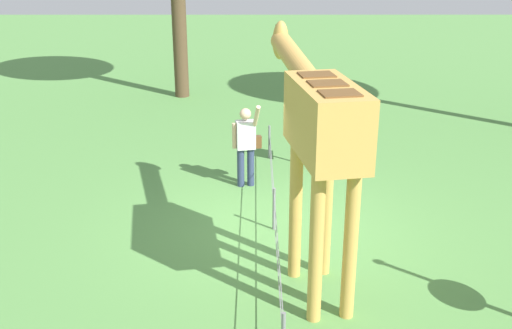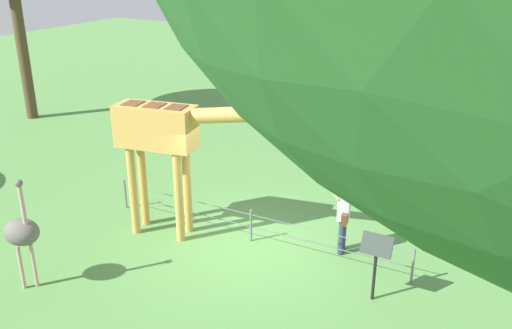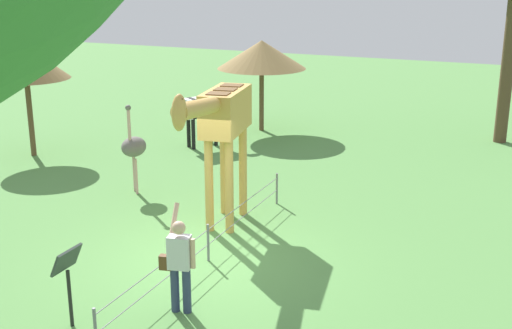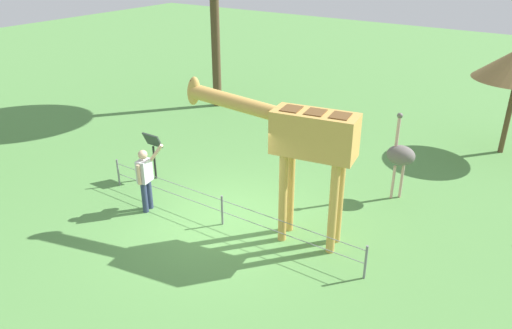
# 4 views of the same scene
# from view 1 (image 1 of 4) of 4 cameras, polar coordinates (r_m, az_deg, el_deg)

# --- Properties ---
(ground_plane) EXTENTS (60.00, 60.00, 0.00)m
(ground_plane) POSITION_cam_1_polar(r_m,az_deg,el_deg) (10.19, 2.11, -6.15)
(ground_plane) COLOR #568E47
(giraffe) EXTENTS (3.81, 1.11, 3.38)m
(giraffe) POSITION_cam_1_polar(r_m,az_deg,el_deg) (7.81, 5.98, 3.69)
(giraffe) COLOR gold
(giraffe) RESTS_ON ground_plane
(visitor) EXTENTS (0.61, 0.57, 1.74)m
(visitor) POSITION_cam_1_polar(r_m,az_deg,el_deg) (11.59, -0.94, 2.12)
(visitor) COLOR navy
(visitor) RESTS_ON ground_plane
(info_sign) EXTENTS (0.56, 0.21, 1.32)m
(info_sign) POSITION_cam_1_polar(r_m,az_deg,el_deg) (12.67, 5.20, 3.88)
(info_sign) COLOR black
(info_sign) RESTS_ON ground_plane
(wire_fence) EXTENTS (7.05, 0.05, 0.75)m
(wire_fence) POSITION_cam_1_polar(r_m,az_deg,el_deg) (10.01, 1.72, -4.09)
(wire_fence) COLOR slate
(wire_fence) RESTS_ON ground_plane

